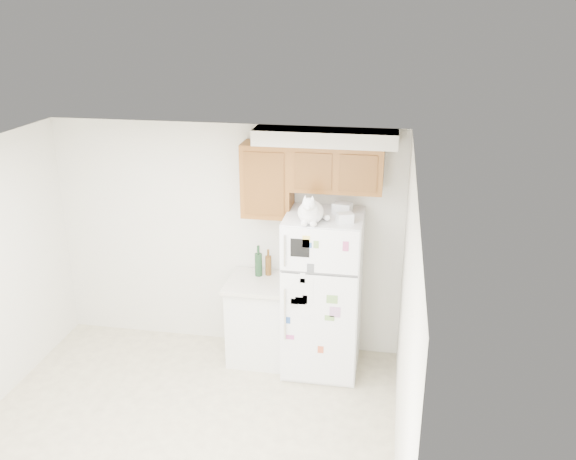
% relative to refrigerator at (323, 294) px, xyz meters
% --- Properties ---
extents(ground_plane, '(3.80, 4.00, 0.01)m').
position_rel_refrigerator_xyz_m(ground_plane, '(-1.11, -1.61, -0.86)').
color(ground_plane, beige).
extents(room_shell, '(3.84, 4.04, 2.52)m').
position_rel_refrigerator_xyz_m(room_shell, '(-0.99, -1.36, 0.82)').
color(room_shell, silver).
rests_on(room_shell, ground_plane).
extents(refrigerator, '(0.76, 0.78, 1.70)m').
position_rel_refrigerator_xyz_m(refrigerator, '(0.00, 0.00, 0.00)').
color(refrigerator, white).
rests_on(refrigerator, ground_plane).
extents(base_counter, '(0.64, 0.64, 0.92)m').
position_rel_refrigerator_xyz_m(base_counter, '(-0.69, 0.07, -0.39)').
color(base_counter, white).
rests_on(base_counter, ground_plane).
extents(cat, '(0.30, 0.44, 0.31)m').
position_rel_refrigerator_xyz_m(cat, '(-0.10, -0.24, 0.97)').
color(cat, white).
rests_on(cat, refrigerator).
extents(storage_box_back, '(0.20, 0.16, 0.10)m').
position_rel_refrigerator_xyz_m(storage_box_back, '(0.16, 0.13, 0.90)').
color(storage_box_back, white).
rests_on(storage_box_back, refrigerator).
extents(storage_box_front, '(0.18, 0.16, 0.09)m').
position_rel_refrigerator_xyz_m(storage_box_front, '(0.21, -0.15, 0.89)').
color(storage_box_front, white).
rests_on(storage_box_front, refrigerator).
extents(bottle_green, '(0.08, 0.08, 0.34)m').
position_rel_refrigerator_xyz_m(bottle_green, '(-0.71, 0.19, 0.24)').
color(bottle_green, '#19381E').
rests_on(bottle_green, base_counter).
extents(bottle_amber, '(0.07, 0.07, 0.29)m').
position_rel_refrigerator_xyz_m(bottle_amber, '(-0.61, 0.23, 0.21)').
color(bottle_amber, '#593814').
rests_on(bottle_amber, base_counter).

